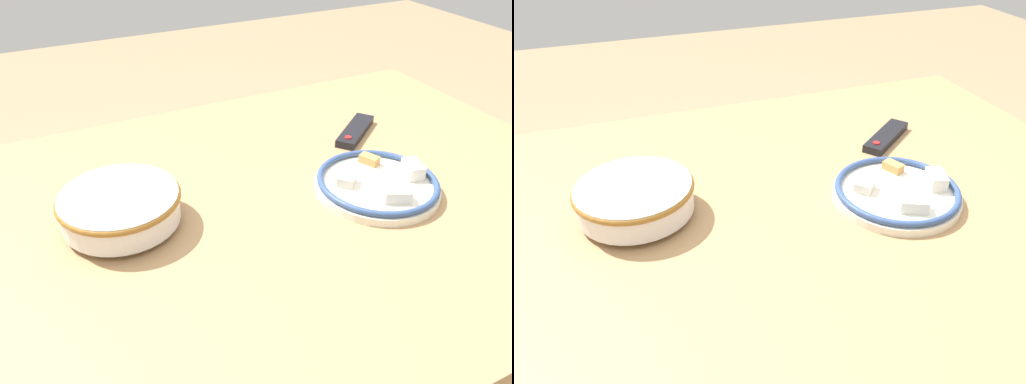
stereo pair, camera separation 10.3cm
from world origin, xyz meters
TOP-DOWN VIEW (x-y plane):
  - dining_table at (0.00, 0.00)m, footprint 1.55×1.07m
  - noodle_bowl at (-0.29, 0.06)m, footprint 0.24×0.24m
  - food_plate at (0.24, -0.07)m, footprint 0.27×0.27m
  - tv_remote at (0.36, 0.18)m, footprint 0.18×0.15m

SIDE VIEW (x-z plane):
  - dining_table at x=0.00m, z-range 0.31..1.08m
  - tv_remote at x=0.36m, z-range 0.77..0.79m
  - food_plate at x=0.24m, z-range 0.76..0.81m
  - noodle_bowl at x=-0.29m, z-range 0.78..0.85m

